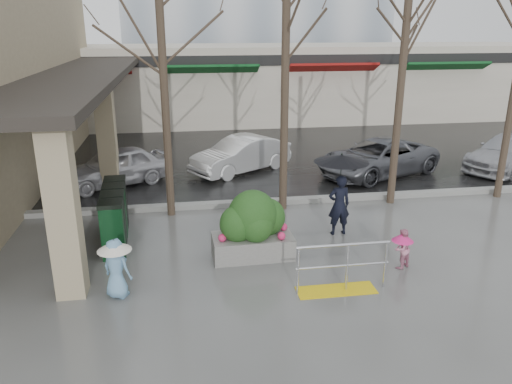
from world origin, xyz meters
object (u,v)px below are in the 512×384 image
object	(u,v)px
tree_mideast	(406,33)
car_a	(115,167)
tree_midwest	(286,18)
car_c	(378,157)
planter	(253,225)
car_d	(509,152)
woman	(340,182)
car_b	(241,155)
news_boxes	(115,215)
child_pink	(402,246)
child_blue	(116,264)
tree_west	(160,24)
handrail	(340,274)

from	to	relation	value
tree_mideast	car_a	xyz separation A→B (m)	(-8.34, 3.02, -4.23)
tree_midwest	car_c	xyz separation A→B (m)	(4.00, 2.83, -4.60)
planter	car_d	size ratio (longest dim) A/B	0.43
woman	car_c	distance (m)	5.75
car_a	car_b	size ratio (longest dim) A/B	0.97
car_a	car_d	xyz separation A→B (m)	(14.09, -0.20, 0.00)
news_boxes	car_d	world-z (taller)	news_boxes
tree_mideast	car_c	world-z (taller)	tree_mideast
tree_mideast	car_a	bearing A→B (deg)	160.07
tree_midwest	car_c	world-z (taller)	tree_midwest
child_pink	child_blue	size ratio (longest dim) A/B	0.74
tree_midwest	tree_mideast	distance (m)	3.32
child_blue	car_c	bearing A→B (deg)	-107.97
child_pink	car_b	xyz separation A→B (m)	(-2.52, 8.00, 0.12)
child_blue	tree_mideast	bearing A→B (deg)	-119.07
tree_mideast	tree_midwest	bearing A→B (deg)	180.00
child_blue	car_d	xyz separation A→B (m)	(13.26, 7.17, -0.08)
tree_west	car_d	distance (m)	13.34
car_c	car_d	bearing A→B (deg)	66.07
car_d	car_b	bearing A→B (deg)	-128.09
tree_west	tree_mideast	xyz separation A→B (m)	(6.50, 0.00, -0.22)
car_a	car_c	xyz separation A→B (m)	(9.03, -0.19, 0.00)
car_a	woman	bearing A→B (deg)	23.16
child_blue	car_b	world-z (taller)	car_b
child_pink	car_b	world-z (taller)	car_b
car_a	car_d	world-z (taller)	same
tree_midwest	car_a	distance (m)	7.46
woman	tree_midwest	bearing A→B (deg)	-66.12
handrail	child_blue	distance (m)	4.40
tree_midwest	car_b	bearing A→B (deg)	100.28
child_blue	car_d	bearing A→B (deg)	-120.75
car_d	child_pink	bearing A→B (deg)	-78.03
woman	car_d	distance (m)	9.43
tree_mideast	child_pink	distance (m)	6.12
handrail	tree_midwest	size ratio (longest dim) A/B	0.27
handrail	car_d	xyz separation A→B (m)	(8.90, 7.63, 0.25)
car_a	tree_mideast	bearing A→B (deg)	43.11
car_b	car_d	bearing A→B (deg)	50.80
handrail	woman	size ratio (longest dim) A/B	0.90
tree_midwest	tree_mideast	world-z (taller)	tree_midwest
child_pink	car_a	world-z (taller)	car_a
child_blue	planter	size ratio (longest dim) A/B	0.66
tree_midwest	woman	size ratio (longest dim) A/B	3.30
car_a	car_b	distance (m)	4.42
woman	tree_mideast	bearing A→B (deg)	-141.04
child_pink	planter	distance (m)	3.31
tree_midwest	car_b	world-z (taller)	tree_midwest
planter	news_boxes	size ratio (longest dim) A/B	0.77
car_b	car_c	size ratio (longest dim) A/B	0.84
handrail	child_pink	distance (m)	1.81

